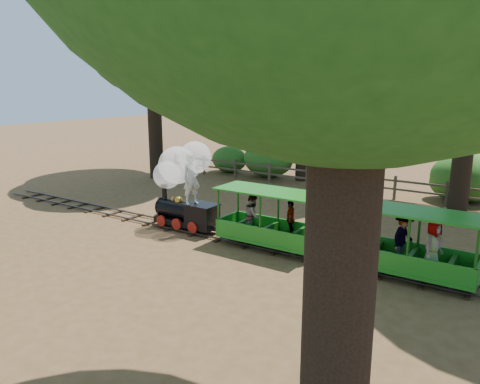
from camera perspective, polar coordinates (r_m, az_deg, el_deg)
The scene contains 12 objects.
ground at distance 14.66m, azimuth -2.02°, elevation -5.65°, with size 90.00×90.00×0.00m, color brown.
track at distance 14.64m, azimuth -2.02°, elevation -5.40°, with size 22.00×1.00×0.10m.
locomotive at distance 15.29m, azimuth -7.12°, elevation 1.59°, with size 2.61×1.23×3.00m.
carriage_front at distance 13.62m, azimuth 3.46°, elevation -3.85°, with size 3.15×1.39×1.64m.
carriage_rear at distance 12.21m, azimuth 20.39°, elevation -6.45°, with size 3.15×1.31×1.64m.
oak_nw at distance 24.27m, azimuth -10.75°, elevation 20.40°, with size 8.74×7.69×11.03m.
oak_ne at distance 19.14m, azimuth 26.94°, elevation 18.25°, with size 6.66×5.86×9.29m.
fence at distance 21.31m, azimuth 10.60°, elevation 1.68°, with size 18.10×0.10×1.00m.
shrub_west at distance 25.42m, azimuth -1.32°, elevation 4.01°, with size 2.03×1.56×1.41m, color #2D6B1E.
shrub_mid_w at distance 24.08m, azimuth 3.46°, elevation 4.03°, with size 2.68×2.07×1.86m, color #2D6B1E.
shrub_mid_e at distance 21.16m, azimuth 24.89°, elevation 1.04°, with size 2.14×1.65×1.48m, color #2D6B1E.
shrub_east at distance 21.06m, azimuth 25.93°, elevation 1.59°, with size 2.86×2.20×1.98m, color #2D6B1E.
Camera 1 is at (8.12, -11.26, 4.70)m, focal length 35.00 mm.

